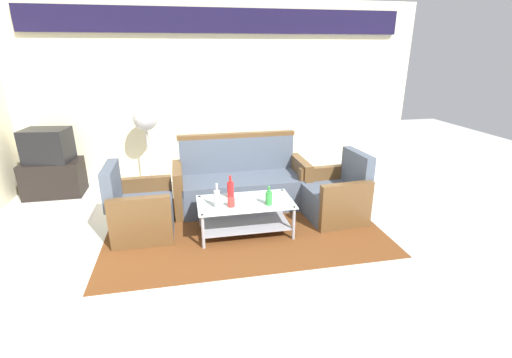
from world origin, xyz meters
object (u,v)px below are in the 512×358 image
tv_stand (54,178)px  pedestal_fan (146,124)px  armchair_right (336,197)px  cup (231,202)px  couch (241,184)px  television (47,145)px  armchair_left (140,211)px  bottle_clear (217,198)px  bottle_green (269,198)px  bottle_red (231,189)px  coffee_table (245,212)px

tv_stand → pedestal_fan: bearing=2.1°
armchair_right → cup: size_ratio=8.50×
couch → television: bearing=-20.0°
armchair_left → armchair_right: size_ratio=1.00×
armchair_right → bottle_clear: armchair_right is taller
pedestal_fan → bottle_clear: bearing=-65.6°
bottle_green → tv_stand: bearing=146.1°
armchair_left → pedestal_fan: (0.01, 1.57, 0.73)m
bottle_green → cup: (-0.42, 0.03, -0.03)m
armchair_right → bottle_red: bearing=87.9°
couch → coffee_table: size_ratio=1.64×
tv_stand → pedestal_fan: 1.58m
armchair_left → television: television is taller
bottle_clear → television: bearing=140.4°
armchair_left → armchair_right: bearing=88.9°
cup → tv_stand: (-2.40, 1.87, -0.20)m
tv_stand → pedestal_fan: size_ratio=0.63×
bottle_red → couch: bearing=71.4°
armchair_left → armchair_right: (2.41, -0.03, 0.00)m
bottle_red → bottle_clear: (-0.18, -0.25, 0.00)m
armchair_left → tv_stand: bearing=-138.2°
armchair_left → bottle_clear: 0.96m
armchair_left → bottle_green: 1.51m
bottle_clear → pedestal_fan: size_ratio=0.22×
coffee_table → tv_stand: bearing=145.7°
armchair_right → coffee_table: (-1.21, -0.20, -0.02)m
armchair_right → pedestal_fan: 2.98m
armchair_right → bottle_clear: bearing=96.6°
pedestal_fan → armchair_right: bearing=-33.8°
armchair_left → tv_stand: size_ratio=1.06×
coffee_table → bottle_green: size_ratio=4.98×
couch → armchair_right: bearing=150.4°
bottle_clear → television: television is taller
armchair_left → bottle_green: (1.45, -0.38, 0.21)m
cup → pedestal_fan: (-1.02, 1.92, 0.55)m
coffee_table → pedestal_fan: pedestal_fan is taller
armchair_right → bottle_green: (-0.96, -0.34, 0.21)m
cup → tv_stand: 3.05m
television → armchair_left: bearing=140.2°
armchair_left → television: 2.11m
coffee_table → pedestal_fan: size_ratio=0.87×
cup → bottle_clear: bearing=175.4°
coffee_table → bottle_red: bearing=134.4°
armchair_left → television: bearing=-138.3°
armchair_left → coffee_table: armchair_left is taller
coffee_table → bottle_green: (0.24, -0.14, 0.22)m
armchair_left → bottle_red: 1.08m
coffee_table → tv_stand: 3.12m
armchair_right → television: television is taller
tv_stand → couch: bearing=-19.3°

